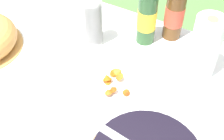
{
  "coord_description": "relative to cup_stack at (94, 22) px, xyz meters",
  "views": [
    {
      "loc": [
        0.46,
        -0.58,
        1.56
      ],
      "look_at": [
        0.07,
        0.12,
        0.73
      ],
      "focal_mm": 50.0,
      "sensor_mm": 36.0,
      "label": 1
    }
  ],
  "objects": [
    {
      "name": "paper_towel_roll",
      "position": [
        0.45,
        0.05,
        0.02
      ],
      "size": [
        0.11,
        0.11,
        0.26
      ],
      "color": "white",
      "rests_on": "tablecloth"
    },
    {
      "name": "cider_bottle_green",
      "position": [
        0.18,
        0.12,
        0.03
      ],
      "size": [
        0.08,
        0.08,
        0.35
      ],
      "color": "#2D562D",
      "rests_on": "tablecloth"
    },
    {
      "name": "cider_bottle_amber",
      "position": [
        0.27,
        0.2,
        0.03
      ],
      "size": [
        0.08,
        0.08,
        0.35
      ],
      "color": "brown",
      "rests_on": "tablecloth"
    },
    {
      "name": "cup_stack",
      "position": [
        0.0,
        0.0,
        0.0
      ],
      "size": [
        0.07,
        0.07,
        0.21
      ],
      "color": "white",
      "rests_on": "tablecloth"
    },
    {
      "name": "tablecloth",
      "position": [
        0.11,
        -0.27,
        -0.12
      ],
      "size": [
        1.45,
        1.11,
        0.1
      ],
      "color": "white",
      "rests_on": "garden_table"
    },
    {
      "name": "snack_plate_right",
      "position": [
        0.2,
        -0.18,
        -0.09
      ],
      "size": [
        0.22,
        0.22,
        0.06
      ],
      "color": "white",
      "rests_on": "tablecloth"
    },
    {
      "name": "garden_table",
      "position": [
        0.11,
        -0.27,
        -0.17
      ],
      "size": [
        1.44,
        1.1,
        0.67
      ],
      "color": "brown",
      "rests_on": "ground_plane"
    }
  ]
}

